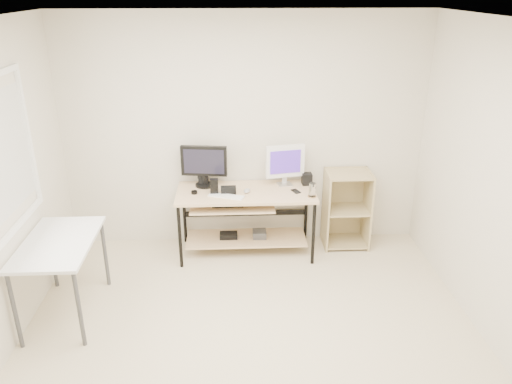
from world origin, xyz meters
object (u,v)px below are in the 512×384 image
Objects in this scene: black_monitor at (204,163)px; audio_controller at (214,187)px; side_table at (59,249)px; white_imac at (285,162)px; desk at (244,209)px; shelf_unit at (346,208)px.

audio_controller is at bearing -57.35° from black_monitor.
white_imac is at bearing 29.90° from side_table.
shelf_unit is (1.18, 0.16, -0.09)m from desk.
desk is at bearing -14.96° from black_monitor.
side_table is 1.11× the size of shelf_unit.
shelf_unit is at bearing 6.80° from black_monitor.
shelf_unit is 5.26× the size of audio_controller.
audio_controller is (0.11, -0.24, -0.18)m from black_monitor.
side_table is 5.84× the size of audio_controller.
white_imac is (-0.71, -0.00, 0.56)m from shelf_unit.
audio_controller reaches higher than desk.
shelf_unit is at bearing 7.77° from desk.
black_monitor reaches higher than desk.
audio_controller is (-0.78, -0.22, -0.18)m from white_imac.
white_imac is (0.89, -0.02, 0.00)m from black_monitor.
desk is 1.67× the size of shelf_unit.
audio_controller is at bearing 36.70° from side_table.
white_imac reaches higher than audio_controller.
white_imac is 0.83m from audio_controller.
desk is 1.97m from side_table.
audio_controller reaches higher than shelf_unit.
shelf_unit reaches higher than side_table.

